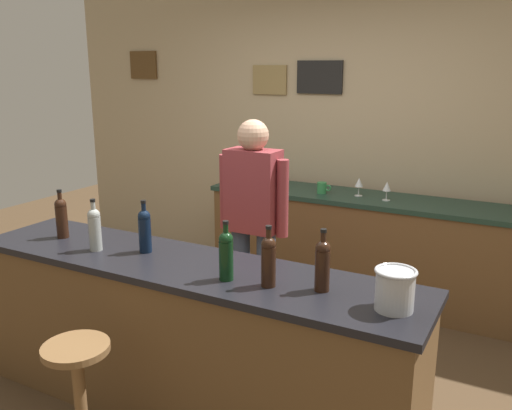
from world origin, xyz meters
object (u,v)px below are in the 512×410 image
(bartender, at_px, (253,220))
(wine_glass_b, at_px, (359,183))
(ice_bucket, at_px, (395,289))
(coffee_mug, at_px, (322,188))
(bar_stool, at_px, (79,386))
(wine_bottle_f, at_px, (323,264))
(wine_bottle_c, at_px, (145,229))
(wine_glass_c, at_px, (387,187))
(wine_glass_a, at_px, (253,171))
(wine_bottle_a, at_px, (61,216))
(wine_bottle_d, at_px, (226,254))
(wine_bottle_e, at_px, (268,260))
(wine_bottle_b, at_px, (95,228))

(bartender, bearing_deg, wine_glass_b, 72.46)
(ice_bucket, relative_size, coffee_mug, 1.50)
(bar_stool, height_order, wine_bottle_f, wine_bottle_f)
(wine_bottle_c, bearing_deg, wine_glass_c, 66.13)
(wine_glass_a, height_order, wine_glass_c, same)
(wine_glass_a, distance_m, coffee_mug, 0.75)
(wine_glass_a, bearing_deg, wine_bottle_a, -95.42)
(bartender, height_order, wine_bottle_a, bartender)
(ice_bucket, bearing_deg, wine_glass_b, 111.92)
(wine_glass_a, bearing_deg, wine_glass_b, -3.58)
(wine_bottle_d, relative_size, wine_bottle_e, 1.00)
(wine_bottle_a, bearing_deg, bar_stool, -40.61)
(wine_glass_c, bearing_deg, wine_bottle_c, -113.87)
(wine_bottle_f, distance_m, ice_bucket, 0.36)
(wine_bottle_a, xyz_separation_m, wine_bottle_b, (0.36, -0.08, 0.00))
(wine_bottle_b, relative_size, coffee_mug, 2.45)
(wine_bottle_c, bearing_deg, coffee_mug, 80.86)
(wine_bottle_a, relative_size, wine_bottle_d, 1.00)
(bartender, xyz_separation_m, wine_bottle_d, (0.38, -0.97, 0.12))
(wine_bottle_b, relative_size, wine_glass_b, 1.97)
(wine_bottle_e, height_order, wine_glass_a, wine_bottle_e)
(ice_bucket, xyz_separation_m, wine_glass_c, (-0.59, 2.03, -0.01))
(wine_glass_a, bearing_deg, wine_bottle_c, -78.21)
(wine_bottle_b, bearing_deg, wine_glass_a, 94.17)
(ice_bucket, relative_size, wine_glass_a, 1.21)
(wine_bottle_b, bearing_deg, bar_stool, -55.22)
(wine_bottle_c, relative_size, wine_bottle_d, 1.00)
(wine_bottle_b, height_order, wine_glass_c, wine_bottle_b)
(bartender, height_order, wine_bottle_b, bartender)
(ice_bucket, bearing_deg, wine_bottle_d, -176.22)
(bar_stool, relative_size, wine_glass_a, 4.39)
(bartender, bearing_deg, wine_glass_c, 61.25)
(wine_bottle_f, height_order, ice_bucket, wine_bottle_f)
(wine_bottle_f, bearing_deg, wine_glass_c, 96.68)
(wine_bottle_d, distance_m, wine_glass_c, 2.10)
(wine_bottle_b, height_order, wine_bottle_e, same)
(bar_stool, xyz_separation_m, wine_bottle_b, (-0.39, 0.56, 0.60))
(wine_bottle_c, xyz_separation_m, ice_bucket, (1.45, -0.08, -0.04))
(wine_bottle_f, relative_size, wine_glass_b, 1.97)
(wine_glass_a, relative_size, coffee_mug, 1.24)
(bar_stool, xyz_separation_m, wine_bottle_d, (0.51, 0.53, 0.60))
(wine_bottle_d, height_order, wine_bottle_f, same)
(wine_bottle_a, relative_size, wine_glass_a, 1.97)
(wine_bottle_e, bearing_deg, wine_bottle_c, 172.73)
(wine_glass_c, bearing_deg, ice_bucket, -73.86)
(wine_bottle_a, bearing_deg, wine_glass_c, 53.07)
(wine_bottle_c, height_order, wine_bottle_f, same)
(bartender, distance_m, wine_bottle_f, 1.22)
(wine_glass_b, relative_size, wine_glass_c, 1.00)
(ice_bucket, distance_m, wine_glass_a, 2.85)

